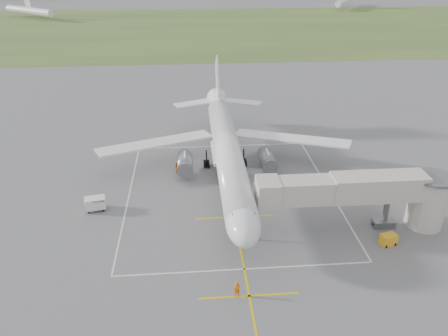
{
  "coord_description": "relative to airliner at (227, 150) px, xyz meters",
  "views": [
    {
      "loc": [
        -5.17,
        -56.19,
        30.96
      ],
      "look_at": [
        -0.86,
        -4.0,
        4.0
      ],
      "focal_mm": 35.0,
      "sensor_mm": 36.0,
      "label": 1
    }
  ],
  "objects": [
    {
      "name": "ramp_worker_nose",
      "position": [
        -1.23,
        -24.62,
        -3.51
      ],
      "size": [
        0.66,
        0.44,
        1.77
      ],
      "primitive_type": "imported",
      "rotation": [
        0.0,
        0.0,
        -0.03
      ],
      "color": "#DB6006",
      "rests_on": "ground"
    },
    {
      "name": "distant_aircraft",
      "position": [
        1.5,
        174.14,
        -0.8
      ],
      "size": [
        180.46,
        51.64,
        8.85
      ],
      "color": "silver",
      "rests_on": "ground"
    },
    {
      "name": "airliner",
      "position": [
        0.0,
        0.0,
        0.0
      ],
      "size": [
        38.93,
        46.75,
        13.52
      ],
      "color": "silver",
      "rests_on": "ground"
    },
    {
      "name": "apron_markings",
      "position": [
        0.0,
        -6.57,
        -4.38
      ],
      "size": [
        28.2,
        60.0,
        0.01
      ],
      "color": "gold",
      "rests_on": "ground"
    },
    {
      "name": "ground",
      "position": [
        0.0,
        -0.75,
        -4.39
      ],
      "size": [
        700.0,
        700.0,
        0.0
      ],
      "primitive_type": "plane",
      "color": "#5E5D60",
      "rests_on": "ground"
    },
    {
      "name": "gpu_unit",
      "position": [
        17.07,
        -17.78,
        -3.74
      ],
      "size": [
        1.98,
        1.58,
        1.32
      ],
      "rotation": [
        0.0,
        0.0,
        0.23
      ],
      "color": "gold",
      "rests_on": "ground"
    },
    {
      "name": "baggage_cart",
      "position": [
        -17.87,
        -7.54,
        -3.47
      ],
      "size": [
        2.82,
        1.98,
        1.8
      ],
      "rotation": [
        0.0,
        0.0,
        0.17
      ],
      "color": "silver",
      "rests_on": "ground"
    },
    {
      "name": "ramp_worker_wing",
      "position": [
        -7.37,
        1.91,
        -3.47
      ],
      "size": [
        1.1,
        1.14,
        1.85
      ],
      "primitive_type": "imported",
      "rotation": [
        0.0,
        0.0,
        2.21
      ],
      "color": "orange",
      "rests_on": "ground"
    },
    {
      "name": "jet_bridge",
      "position": [
        15.72,
        -14.25,
        0.35
      ],
      "size": [
        23.4,
        5.0,
        7.2
      ],
      "color": "#ADA69C",
      "rests_on": "ground"
    },
    {
      "name": "grass_strip",
      "position": [
        0.0,
        129.25,
        -4.38
      ],
      "size": [
        700.0,
        120.0,
        0.02
      ],
      "primitive_type": "cube",
      "color": "#3D5A27",
      "rests_on": "ground"
    }
  ]
}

